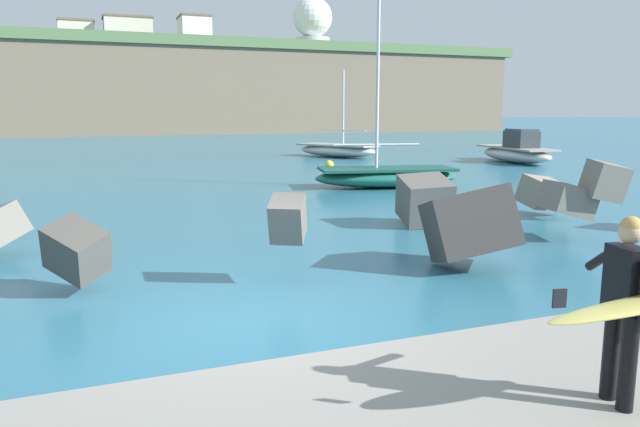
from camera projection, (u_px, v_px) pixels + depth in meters
ground_plane at (250, 323)px, 8.33m from camera, size 400.00×400.00×0.00m
surfer_with_board at (636, 300)px, 5.29m from camera, size 2.12×1.34×1.78m
boat_near_left at (517, 152)px, 33.92m from camera, size 2.86×6.39×1.91m
boat_near_right at (387, 176)px, 23.04m from camera, size 5.91×3.20×7.03m
boat_mid_centre at (338, 150)px, 37.83m from camera, size 4.68×5.92×5.36m
mooring_buoy_middle at (329, 165)px, 30.18m from camera, size 0.44×0.44×0.44m
headland_bluff at (132, 90)px, 85.07m from camera, size 101.43×38.14×11.53m
radar_dome at (313, 26)px, 100.40m from camera, size 6.62×6.62×10.04m
station_building_west at (77, 36)px, 89.53m from camera, size 5.20×5.76×4.57m
station_building_central at (128, 35)px, 90.20m from camera, size 7.20×5.35×5.20m
station_building_east at (195, 33)px, 87.28m from camera, size 4.41×5.46×4.91m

